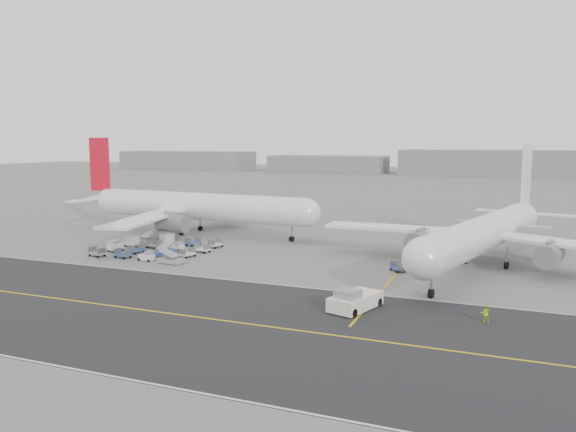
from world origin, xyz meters
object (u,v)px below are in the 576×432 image
at_px(airliner_b, 486,232).
at_px(ground_crew_b, 485,313).
at_px(jet_bridge, 504,233).
at_px(ground_crew_a, 336,297).
at_px(airliner_a, 192,206).
at_px(pushback_tug, 354,300).

relative_size(airliner_b, ground_crew_b, 27.76).
relative_size(jet_bridge, ground_crew_a, 8.14).
bearing_deg(ground_crew_b, airliner_b, -102.36).
xyz_separation_m(airliner_a, ground_crew_a, (42.15, -37.81, -4.69)).
relative_size(airliner_b, pushback_tug, 5.67).
distance_m(airliner_b, ground_crew_b, 27.97).
xyz_separation_m(jet_bridge, ground_crew_a, (-17.46, -35.48, -3.03)).
height_order(airliner_a, jet_bridge, airliner_a).
relative_size(airliner_b, ground_crew_a, 27.69).
bearing_deg(ground_crew_b, jet_bridge, -106.83).
bearing_deg(airliner_b, pushback_tug, -99.48).
height_order(airliner_a, pushback_tug, airliner_a).
xyz_separation_m(airliner_b, ground_crew_b, (1.26, -27.60, -4.32)).
relative_size(pushback_tug, jet_bridge, 0.60).
bearing_deg(airliner_b, ground_crew_b, -73.08).
bearing_deg(ground_crew_b, pushback_tug, -11.58).
bearing_deg(jet_bridge, pushback_tug, -103.67).
relative_size(pushback_tug, ground_crew_b, 4.90).
height_order(pushback_tug, ground_crew_a, pushback_tug).
distance_m(airliner_b, ground_crew_a, 31.50).
distance_m(pushback_tug, jet_bridge, 39.60).
bearing_deg(airliner_a, airliner_b, -96.66).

